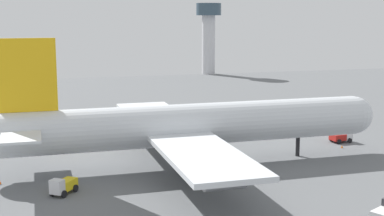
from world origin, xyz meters
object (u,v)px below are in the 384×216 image
maintenance_van (63,186)px  baggage_tug (147,117)px  safety_cone_tail (0,182)px  safety_cone_nose (342,146)px  fuel_truck (341,136)px  control_tower (209,30)px  cargo_airplane (191,125)px

maintenance_van → baggage_tug: size_ratio=0.89×
safety_cone_tail → safety_cone_nose: bearing=4.8°
fuel_truck → baggage_tug: (-31.81, 29.37, 0.03)m
maintenance_van → baggage_tug: baggage_tug is taller
safety_cone_nose → control_tower: size_ratio=0.02×
cargo_airplane → control_tower: control_tower is taller
cargo_airplane → maintenance_van: bearing=-155.8°
maintenance_van → safety_cone_tail: bearing=139.7°
fuel_truck → safety_cone_nose: size_ratio=7.26×
fuel_truck → control_tower: control_tower is taller
fuel_truck → cargo_airplane: bearing=-167.7°
control_tower → maintenance_van: bearing=-115.4°
baggage_tug → safety_cone_tail: 48.49m
safety_cone_nose → control_tower: bearing=82.8°
maintenance_van → safety_cone_nose: size_ratio=7.77×
cargo_airplane → fuel_truck: (32.05, 6.97, -5.39)m
cargo_airplane → fuel_truck: bearing=12.3°
maintenance_van → control_tower: 156.42m
fuel_truck → safety_cone_tail: 62.00m
cargo_airplane → maintenance_van: size_ratio=14.83×
maintenance_van → fuel_truck: maintenance_van is taller
safety_cone_tail → cargo_airplane: bearing=4.1°
cargo_airplane → baggage_tug: 36.74m
cargo_airplane → maintenance_van: cargo_airplane is taller
fuel_truck → control_tower: 126.11m
cargo_airplane → control_tower: bearing=70.7°
safety_cone_tail → control_tower: size_ratio=0.02×
maintenance_van → safety_cone_nose: (50.35, 12.13, -0.92)m
safety_cone_nose → control_tower: control_tower is taller
maintenance_van → control_tower: size_ratio=0.15×
safety_cone_nose → safety_cone_tail: size_ratio=0.91×
baggage_tug → safety_cone_tail: bearing=-127.5°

